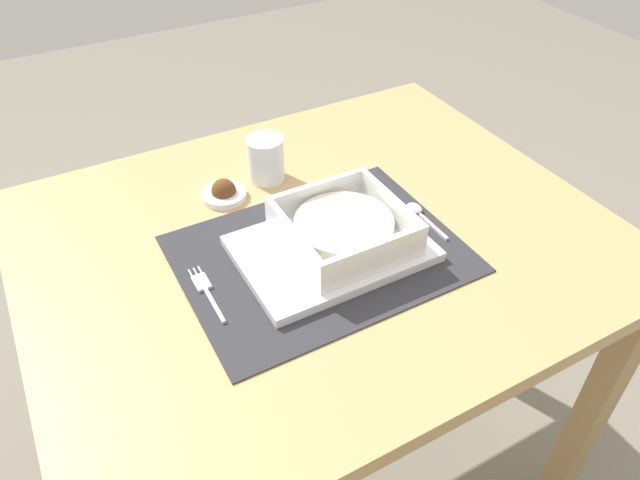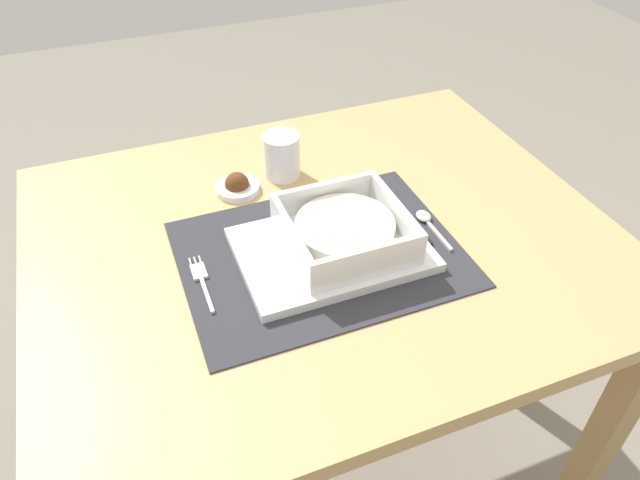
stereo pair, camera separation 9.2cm
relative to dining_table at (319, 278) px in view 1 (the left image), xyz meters
The scene contains 11 objects.
ground_plane 0.64m from the dining_table, ahead, with size 6.00×6.00×0.00m, color gray.
dining_table is the anchor object (origin of this frame).
placemat 0.12m from the dining_table, 116.23° to the right, with size 0.44×0.33×0.00m, color #2D2D33.
serving_plate 0.13m from the dining_table, 97.77° to the right, with size 0.29×0.21×0.02m, color white.
porridge_bowl 0.16m from the dining_table, 75.04° to the right, with size 0.18×0.18×0.06m.
fork 0.24m from the dining_table, 169.40° to the right, with size 0.02×0.13×0.00m.
spoon 0.21m from the dining_table, 13.56° to the right, with size 0.02×0.11×0.01m.
butter_knife 0.19m from the dining_table, 16.35° to the right, with size 0.01×0.13×0.01m.
bread_knife 0.18m from the dining_table, 26.92° to the right, with size 0.01×0.13×0.01m.
drinking_glass 0.24m from the dining_table, 92.11° to the left, with size 0.07×0.07×0.08m.
condiment_saucer 0.23m from the dining_table, 120.70° to the left, with size 0.08×0.08×0.04m.
Camera 1 is at (-0.37, -0.67, 1.37)m, focal length 33.17 mm.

